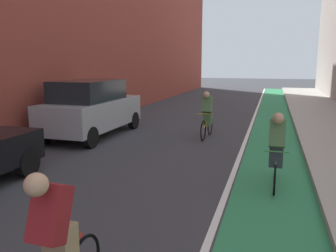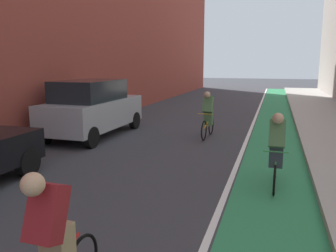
{
  "view_description": "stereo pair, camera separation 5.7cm",
  "coord_description": "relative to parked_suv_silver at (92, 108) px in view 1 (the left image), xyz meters",
  "views": [
    {
      "loc": [
        3.09,
        5.23,
        2.55
      ],
      "look_at": [
        0.83,
        12.62,
        1.13
      ],
      "focal_mm": 36.58,
      "sensor_mm": 36.0,
      "label": 1
    },
    {
      "loc": [
        3.15,
        5.25,
        2.55
      ],
      "look_at": [
        0.83,
        12.62,
        1.13
      ],
      "focal_mm": 36.58,
      "sensor_mm": 36.0,
      "label": 2
    }
  ],
  "objects": [
    {
      "name": "parked_suv_silver",
      "position": [
        0.0,
        0.0,
        0.0
      ],
      "size": [
        1.93,
        4.43,
        1.98
      ],
      "color": "#9EA0A8",
      "rests_on": "ground"
    },
    {
      "name": "lane_divider_stripe",
      "position": [
        5.27,
        4.0,
        -1.01
      ],
      "size": [
        0.12,
        43.72,
        0.0
      ],
      "primitive_type": "cube",
      "color": "white",
      "rests_on": "ground"
    },
    {
      "name": "sidewalk_right",
      "position": [
        8.51,
        4.0,
        -0.95
      ],
      "size": [
        3.07,
        43.72,
        0.14
      ],
      "primitive_type": "cube",
      "color": "#A8A59E",
      "rests_on": "ground"
    },
    {
      "name": "cyclist_mid",
      "position": [
        4.08,
        -8.0,
        -0.21
      ],
      "size": [
        0.48,
        1.67,
        1.59
      ],
      "color": "black",
      "rests_on": "ground"
    },
    {
      "name": "ground_plane",
      "position": [
        2.96,
        2.0,
        -1.02
      ],
      "size": [
        96.19,
        96.19,
        0.0
      ],
      "primitive_type": "plane",
      "color": "#38383D"
    },
    {
      "name": "cyclist_trailing",
      "position": [
        6.2,
        -3.37,
        -0.17
      ],
      "size": [
        0.48,
        1.66,
        1.59
      ],
      "color": "black",
      "rests_on": "ground"
    },
    {
      "name": "cyclist_far",
      "position": [
        3.93,
        0.94,
        -0.21
      ],
      "size": [
        0.48,
        1.73,
        1.62
      ],
      "color": "black",
      "rests_on": "ground"
    },
    {
      "name": "bike_lane_paint",
      "position": [
        6.17,
        4.0,
        -1.02
      ],
      "size": [
        1.6,
        43.72,
        0.0
      ],
      "primitive_type": "cube",
      "color": "#2D8451",
      "rests_on": "ground"
    }
  ]
}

